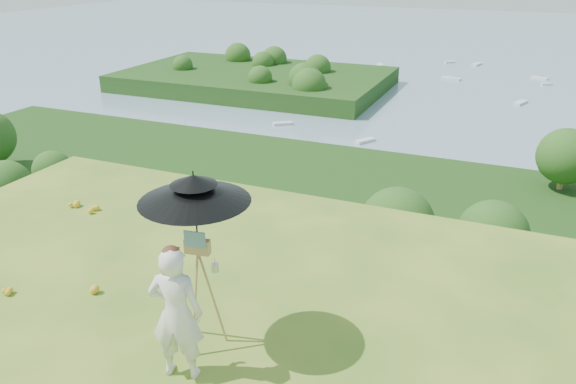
% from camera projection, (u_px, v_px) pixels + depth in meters
% --- Properties ---
extents(shoreline_tier, '(170.00, 28.00, 8.00)m').
position_uv_depth(shoreline_tier, '(473.00, 252.00, 83.26)').
color(shoreline_tier, gray).
rests_on(shoreline_tier, bay_water).
extents(bay_water, '(700.00, 700.00, 0.00)m').
position_uv_depth(bay_water, '(519.00, 60.00, 222.37)').
color(bay_water, slate).
rests_on(bay_water, ground).
extents(peninsula, '(90.00, 60.00, 12.00)m').
position_uv_depth(peninsula, '(255.00, 71.00, 175.26)').
color(peninsula, '#14380F').
rests_on(peninsula, bay_water).
extents(slope_trees, '(110.00, 50.00, 6.00)m').
position_uv_depth(slope_trees, '(451.00, 245.00, 41.14)').
color(slope_trees, '#254D17').
rests_on(slope_trees, forest_slope).
extents(harbor_town, '(110.00, 22.00, 5.00)m').
position_uv_depth(harbor_town, '(479.00, 212.00, 80.72)').
color(harbor_town, beige).
rests_on(harbor_town, shoreline_tier).
extents(moored_boats, '(140.00, 140.00, 0.70)m').
position_uv_depth(moored_boats, '(462.00, 100.00, 159.74)').
color(moored_boats, silver).
rests_on(moored_boats, bay_water).
extents(painter, '(0.71, 0.56, 1.72)m').
position_uv_depth(painter, '(176.00, 313.00, 6.44)').
color(painter, white).
rests_on(painter, ground).
extents(field_easel, '(0.71, 0.71, 1.65)m').
position_uv_depth(field_easel, '(200.00, 289.00, 6.99)').
color(field_easel, '#A98047').
rests_on(field_easel, ground).
extents(sun_umbrella, '(1.67, 1.67, 1.02)m').
position_uv_depth(sun_umbrella, '(196.00, 212.00, 6.61)').
color(sun_umbrella, black).
rests_on(sun_umbrella, field_easel).
extents(painter_cap, '(0.28, 0.31, 0.10)m').
position_uv_depth(painter_cap, '(171.00, 251.00, 6.12)').
color(painter_cap, '#BE686A').
rests_on(painter_cap, painter).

